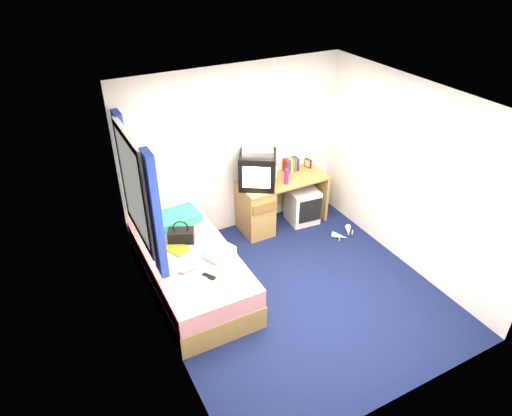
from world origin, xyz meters
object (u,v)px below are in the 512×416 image
storage_cube (302,205)px  magazine (177,248)px  water_bottle (189,268)px  white_heels (344,233)px  remote_control (209,276)px  handbag (181,235)px  desk (265,204)px  vcr (258,151)px  picture_frame (308,163)px  bed (192,271)px  towel (219,252)px  aerosol_can (275,171)px  colour_swatch_fan (213,275)px  crt_tv (258,170)px  pillow (176,218)px  pink_water_bottle (286,177)px

storage_cube → magazine: (-2.14, -0.52, 0.28)m
water_bottle → white_heels: 2.54m
remote_control → white_heels: size_ratio=0.40×
remote_control → handbag: bearing=61.4°
desk → storage_cube: bearing=-8.1°
vcr → picture_frame: (0.93, 0.14, -0.46)m
bed → handbag: 0.46m
towel → white_heels: 2.14m
aerosol_can → colour_swatch_fan: size_ratio=0.89×
handbag → white_heels: size_ratio=0.90×
storage_cube → magazine: magazine is taller
magazine → remote_control: bearing=-78.0°
desk → aerosol_can: (0.20, 0.09, 0.44)m
colour_swatch_fan → white_heels: bearing=13.0°
desk → towel: (-1.15, -0.97, 0.19)m
magazine → picture_frame: bearing=17.7°
aerosol_can → colour_swatch_fan: bearing=-139.4°
desk → crt_tv: 0.60m
handbag → white_heels: 2.43m
picture_frame → aerosol_can: 0.60m
pillow → vcr: bearing=2.9°
desk → pink_water_bottle: bearing=-29.2°
pillow → picture_frame: 2.18m
bed → magazine: 0.34m
bed → desk: bearing=27.9°
pink_water_bottle → white_heels: pink_water_bottle is taller
crt_tv → white_heels: bearing=-2.8°
towel → water_bottle: bearing=-168.6°
desk → remote_control: 1.90m
bed → vcr: 1.83m
crt_tv → towel: crt_tv is taller
pink_water_bottle → white_heels: 1.20m
pillow → aerosol_can: size_ratio=2.98×
magazine → white_heels: size_ratio=0.71×
colour_swatch_fan → storage_cube: bearing=30.9°
storage_cube → remote_control: (-2.00, -1.18, 0.29)m
aerosol_can → desk: bearing=-155.9°
water_bottle → pillow: bearing=78.8°
magazine → towel: bearing=-42.1°
bed → desk: (1.44, 0.76, 0.14)m
storage_cube → colour_swatch_fan: (-1.95, -1.17, 0.28)m
desk → towel: bearing=-139.9°
vcr → colour_swatch_fan: 1.90m
pillow → picture_frame: picture_frame is taller
bed → colour_swatch_fan: (0.08, -0.49, 0.28)m
pillow → white_heels: pillow is taller
magazine → storage_cube: bearing=13.7°
pink_water_bottle → magazine: pink_water_bottle is taller
picture_frame → magazine: (-2.35, -0.75, -0.27)m
crt_tv → remote_control: (-1.28, -1.26, -0.44)m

